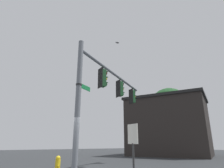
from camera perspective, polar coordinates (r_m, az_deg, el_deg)
name	(u,v)px	position (r m, az deg, el deg)	size (l,w,h in m)	color
signal_pole	(78,103)	(8.85, -10.25, -5.59)	(0.25, 0.25, 6.35)	slate
mast_arm	(116,76)	(13.12, 1.27, 2.56)	(0.18, 0.18, 8.46)	slate
traffic_light_nearest_pole	(103,78)	(11.26, -2.72, 1.76)	(0.54, 0.49, 1.31)	black
traffic_light_mid_inner	(120,89)	(13.45, 2.52, -1.46)	(0.54, 0.49, 1.31)	black
traffic_light_mid_outer	(133,96)	(15.76, 6.27, -3.76)	(0.54, 0.49, 1.31)	black
street_name_sign	(82,86)	(9.26, -9.05, -0.63)	(0.68, 0.97, 0.22)	#147238
bird_flying	(117,43)	(14.36, 1.60, 12.34)	(0.23, 0.28, 0.09)	black
storefront_building	(169,126)	(24.47, 16.80, -12.12)	(11.47, 11.16, 6.69)	#282321
tree_by_storefront	(170,108)	(23.47, 16.96, -6.96)	(4.75, 4.75, 7.74)	#4C3823
fire_hydrant	(58,165)	(10.19, -16.06, -22.34)	(0.35, 0.24, 0.82)	yellow
historical_marker	(133,143)	(7.70, 6.35, -17.29)	(0.60, 0.08, 2.13)	#333333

